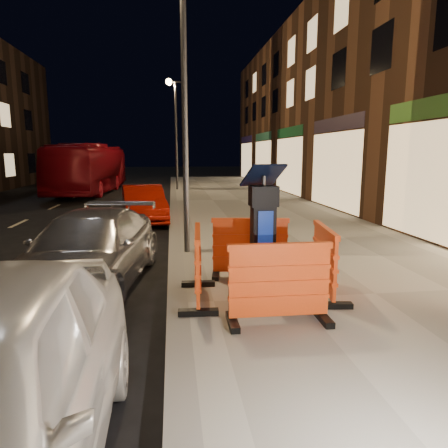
{
  "coord_description": "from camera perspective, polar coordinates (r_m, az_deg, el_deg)",
  "views": [
    {
      "loc": [
        -0.04,
        -5.45,
        2.27
      ],
      "look_at": [
        0.8,
        1.0,
        1.1
      ],
      "focal_mm": 32.0,
      "sensor_mm": 36.0,
      "label": 1
    }
  ],
  "objects": [
    {
      "name": "barrier_kerbside",
      "position": [
        5.8,
        -3.75,
        -5.9
      ],
      "size": [
        0.63,
        1.35,
        1.03
      ],
      "primitive_type": "cube",
      "rotation": [
        0.0,
        0.0,
        1.51
      ],
      "color": "#FF4E17",
      "rests_on": "sidewalk"
    },
    {
      "name": "street_lamp_mid",
      "position": [
        8.5,
        -5.64,
        16.09
      ],
      "size": [
        0.12,
        0.12,
        6.0
      ],
      "primitive_type": "cylinder",
      "color": "#3F3F44",
      "rests_on": "sidewalk"
    },
    {
      "name": "parking_kiosk",
      "position": [
        5.83,
        5.56,
        -1.69
      ],
      "size": [
        0.64,
        0.64,
        1.85
      ],
      "primitive_type": "cube",
      "rotation": [
        0.0,
        0.0,
        -0.1
      ],
      "color": "black",
      "rests_on": "sidewalk"
    },
    {
      "name": "car_silver",
      "position": [
        7.35,
        -18.4,
        -8.34
      ],
      "size": [
        2.37,
        4.55,
        1.26
      ],
      "primitive_type": "imported",
      "rotation": [
        0.0,
        0.0,
        -0.15
      ],
      "color": "silver",
      "rests_on": "ground"
    },
    {
      "name": "bus_doubledecker",
      "position": [
        23.96,
        -18.39,
        4.24
      ],
      "size": [
        2.78,
        9.91,
        2.73
      ],
      "primitive_type": "imported",
      "rotation": [
        0.0,
        0.0,
        -0.05
      ],
      "color": "maroon",
      "rests_on": "ground"
    },
    {
      "name": "barrier_back",
      "position": [
        6.83,
        3.73,
        -3.42
      ],
      "size": [
        1.39,
        0.74,
        1.03
      ],
      "primitive_type": "cube",
      "rotation": [
        0.0,
        0.0,
        -0.15
      ],
      "color": "#FF4E17",
      "rests_on": "sidewalk"
    },
    {
      "name": "street_lamp_far",
      "position": [
        23.47,
        -6.83,
        12.27
      ],
      "size": [
        0.12,
        0.12,
        6.0
      ],
      "primitive_type": "cylinder",
      "color": "#3F3F44",
      "rests_on": "sidewalk"
    },
    {
      "name": "ground_plane",
      "position": [
        5.9,
        -6.62,
        -12.49
      ],
      "size": [
        120.0,
        120.0,
        0.0
      ],
      "primitive_type": "plane",
      "color": "black",
      "rests_on": "ground"
    },
    {
      "name": "barrier_front",
      "position": [
        5.05,
        7.91,
        -8.44
      ],
      "size": [
        1.33,
        0.56,
        1.03
      ],
      "primitive_type": "cube",
      "rotation": [
        0.0,
        0.0,
        -0.01
      ],
      "color": "#FF4E17",
      "rests_on": "sidewalk"
    },
    {
      "name": "barrier_bldgside",
      "position": [
        6.21,
        14.12,
        -5.11
      ],
      "size": [
        0.72,
        1.38,
        1.03
      ],
      "primitive_type": "cube",
      "rotation": [
        0.0,
        0.0,
        1.44
      ],
      "color": "#FF4E17",
      "rests_on": "sidewalk"
    },
    {
      "name": "kerb",
      "position": [
        5.88,
        -6.64,
        -11.81
      ],
      "size": [
        0.3,
        60.0,
        0.15
      ],
      "primitive_type": "cube",
      "color": "slate",
      "rests_on": "ground"
    },
    {
      "name": "sidewalk",
      "position": [
        6.61,
        20.77,
        -9.88
      ],
      "size": [
        6.0,
        60.0,
        0.15
      ],
      "primitive_type": "cube",
      "color": "gray",
      "rests_on": "ground"
    },
    {
      "name": "car_red",
      "position": [
        13.58,
        -11.35,
        0.37
      ],
      "size": [
        1.8,
        3.78,
        1.2
      ],
      "primitive_type": "imported",
      "rotation": [
        0.0,
        0.0,
        0.15
      ],
      "color": "#9D1308",
      "rests_on": "ground"
    }
  ]
}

